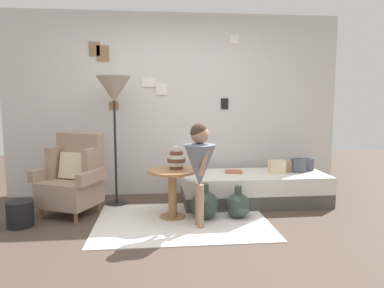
% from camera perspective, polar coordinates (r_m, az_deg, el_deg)
% --- Properties ---
extents(ground_plane, '(12.00, 12.00, 0.00)m').
position_cam_1_polar(ground_plane, '(3.52, -0.92, -15.84)').
color(ground_plane, '#4C3D33').
extents(gallery_wall, '(4.80, 0.12, 2.60)m').
position_cam_1_polar(gallery_wall, '(5.19, -2.79, 6.27)').
color(gallery_wall, silver).
rests_on(gallery_wall, ground).
extents(rug, '(1.94, 1.41, 0.01)m').
position_cam_1_polar(rug, '(4.11, -1.59, -12.33)').
color(rug, silver).
rests_on(rug, ground).
extents(armchair, '(0.89, 0.80, 0.97)m').
position_cam_1_polar(armchair, '(4.55, -18.59, -5.14)').
color(armchair, olive).
rests_on(armchair, ground).
extents(daybed, '(1.91, 0.82, 0.40)m').
position_cam_1_polar(daybed, '(4.86, 9.91, -7.00)').
color(daybed, '#4C4742').
rests_on(daybed, ground).
extents(pillow_head, '(0.19, 0.12, 0.17)m').
position_cam_1_polar(pillow_head, '(5.18, 17.79, -3.15)').
color(pillow_head, '#474C56').
rests_on(pillow_head, daybed).
extents(pillow_mid, '(0.18, 0.12, 0.19)m').
position_cam_1_polar(pillow_mid, '(5.03, 16.72, -3.31)').
color(pillow_mid, '#474C56').
rests_on(pillow_mid, daybed).
extents(pillow_back, '(0.20, 0.14, 0.14)m').
position_cam_1_polar(pillow_back, '(5.04, 15.00, -3.48)').
color(pillow_back, tan).
rests_on(pillow_back, daybed).
extents(pillow_extra, '(0.21, 0.12, 0.18)m').
position_cam_1_polar(pillow_extra, '(4.86, 13.50, -3.59)').
color(pillow_extra, beige).
rests_on(pillow_extra, daybed).
extents(side_table, '(0.56, 0.56, 0.57)m').
position_cam_1_polar(side_table, '(4.14, -3.15, -6.43)').
color(side_table, '#9E7042').
rests_on(side_table, ground).
extents(vase_striped, '(0.22, 0.22, 0.27)m').
position_cam_1_polar(vase_striped, '(4.14, -2.53, -2.52)').
color(vase_striped, brown).
rests_on(vase_striped, side_table).
extents(floor_lamp, '(0.44, 0.44, 1.68)m').
position_cam_1_polar(floor_lamp, '(4.67, -12.46, 7.98)').
color(floor_lamp, black).
rests_on(floor_lamp, ground).
extents(person_child, '(0.34, 0.34, 1.13)m').
position_cam_1_polar(person_child, '(3.77, 1.25, -2.85)').
color(person_child, '#A37A60').
rests_on(person_child, ground).
extents(book_on_daybed, '(0.24, 0.19, 0.03)m').
position_cam_1_polar(book_on_daybed, '(4.82, 6.71, -4.44)').
color(book_on_daybed, '#AF6847').
rests_on(book_on_daybed, daybed).
extents(demijohn_near, '(0.33, 0.33, 0.41)m').
position_cam_1_polar(demijohn_near, '(4.16, 2.06, -9.73)').
color(demijohn_near, '#2D3D33').
rests_on(demijohn_near, ground).
extents(demijohn_far, '(0.30, 0.30, 0.38)m').
position_cam_1_polar(demijohn_far, '(4.23, 7.42, -9.74)').
color(demijohn_far, '#2D3D33').
rests_on(demijohn_far, ground).
extents(magazine_basket, '(0.28, 0.28, 0.28)m').
position_cam_1_polar(magazine_basket, '(4.35, -25.95, -10.09)').
color(magazine_basket, black).
rests_on(magazine_basket, ground).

